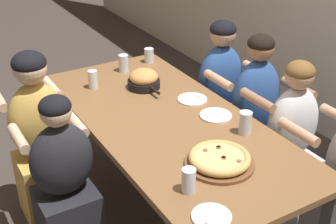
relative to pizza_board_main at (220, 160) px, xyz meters
name	(u,v)px	position (x,y,z in m)	size (l,w,h in m)	color
ground_plane	(168,214)	(-0.55, 0.02, -0.78)	(18.00, 18.00, 0.00)	#423833
dining_table	(168,130)	(-0.55, 0.02, -0.11)	(2.05, 0.92, 0.75)	brown
pizza_board_main	(220,160)	(0.00, 0.00, 0.00)	(0.37, 0.37, 0.06)	brown
skillet_bowl	(144,80)	(-1.03, 0.11, 0.03)	(0.33, 0.23, 0.13)	black
empty_plate_a	(192,99)	(-0.70, 0.29, -0.03)	(0.20, 0.20, 0.02)	white
empty_plate_b	(216,115)	(-0.44, 0.29, -0.03)	(0.20, 0.20, 0.02)	white
empty_plate_c	(211,217)	(0.32, -0.27, -0.03)	(0.18, 0.18, 0.02)	white
drinking_glass_a	(149,55)	(-1.42, 0.36, 0.02)	(0.07, 0.07, 0.11)	silver
drinking_glass_b	(245,124)	(-0.19, 0.31, 0.03)	(0.07, 0.07, 0.14)	silver
drinking_glass_c	(124,64)	(-1.36, 0.11, 0.03)	(0.07, 0.07, 0.13)	silver
drinking_glass_d	(189,182)	(0.11, -0.26, 0.02)	(0.07, 0.07, 0.13)	silver
drinking_glass_e	(93,79)	(-1.21, -0.20, 0.03)	(0.07, 0.07, 0.13)	silver
diner_far_center	(254,123)	(-0.54, 0.70, -0.25)	(0.51, 0.40, 1.18)	#2D5193
diner_far_midleft	(219,101)	(-0.94, 0.70, -0.25)	(0.51, 0.40, 1.16)	#2D5193
diner_near_midleft	(41,144)	(-1.00, -0.66, -0.24)	(0.51, 0.40, 1.18)	gold
diner_far_midright	(289,151)	(-0.18, 0.70, -0.28)	(0.51, 0.40, 1.12)	silver
diner_near_center	(65,188)	(-0.57, -0.66, -0.30)	(0.51, 0.40, 1.07)	#232328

